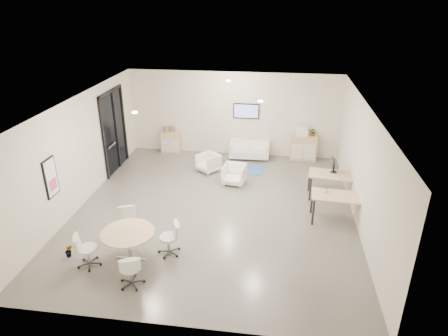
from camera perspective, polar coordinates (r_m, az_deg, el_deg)
room_shell at (r=11.11m, az=-1.41°, el=1.18°), size 9.60×10.60×4.80m
glass_door at (r=14.50m, az=-15.44°, el=5.46°), size 0.09×1.90×2.85m
artwork at (r=11.11m, az=-23.50°, el=-1.26°), size 0.05×0.54×1.04m
wall_tv at (r=15.19m, az=3.20°, el=8.12°), size 0.98×0.06×0.58m
ceiling_spots at (r=11.43m, az=-1.82°, el=10.18°), size 3.14×4.14×0.03m
sideboard_left at (r=15.94m, az=-7.59°, el=3.70°), size 0.76×0.39×0.85m
sideboard_right at (r=15.37m, az=11.25°, el=2.90°), size 0.98×0.47×0.98m
books at (r=15.77m, az=-7.83°, el=5.54°), size 0.44×0.14×0.22m
printer at (r=15.15m, az=11.10°, el=5.17°), size 0.48×0.41×0.32m
loveseat at (r=15.32m, az=3.66°, el=2.54°), size 1.51×0.77×0.56m
blue_rug at (r=14.49m, az=3.09°, el=-0.05°), size 1.51×1.17×0.01m
armchair_left at (r=14.15m, az=-2.26°, el=0.88°), size 0.93×0.92×0.70m
armchair_right at (r=13.22m, az=1.48°, el=-0.78°), size 0.80×0.76×0.73m
desk_rear at (r=12.67m, az=15.41°, el=-1.18°), size 1.57×0.89×0.78m
desk_front at (r=11.43m, az=16.15°, el=-4.17°), size 1.55×0.86×0.78m
monitor at (r=12.67m, az=15.31°, el=0.41°), size 0.20×0.50×0.44m
round_table at (r=9.74m, az=-13.56°, el=-9.29°), size 1.25×1.25×0.76m
meeting_chairs at (r=9.89m, az=-13.41°, el=-10.60°), size 2.50×2.50×0.82m
plant_cabinet at (r=15.16m, az=12.64°, el=4.94°), size 0.33×0.36×0.24m
plant_floor at (r=10.58m, az=-21.21°, el=-11.38°), size 0.28×0.38×0.15m
cup at (r=11.46m, az=14.42°, el=-3.08°), size 0.14×0.12×0.12m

